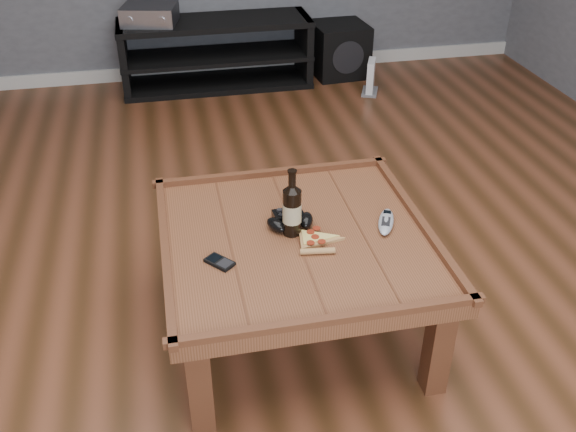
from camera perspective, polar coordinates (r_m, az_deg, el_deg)
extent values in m
plane|color=#412512|center=(2.68, 0.69, -9.78)|extent=(6.00, 6.00, 0.00)
cube|color=silver|center=(5.24, -6.57, 12.91)|extent=(5.00, 0.02, 0.10)
cube|color=#562F18|center=(2.42, 0.76, -2.42)|extent=(1.00, 1.00, 0.06)
cube|color=#462413|center=(2.21, -7.87, -14.70)|extent=(0.08, 0.08, 0.39)
cube|color=#462413|center=(2.37, 13.17, -11.36)|extent=(0.08, 0.08, 0.39)
cube|color=#462413|center=(2.85, -9.42, -2.33)|extent=(0.08, 0.08, 0.39)
cube|color=#462413|center=(2.98, 6.88, -0.42)|extent=(0.08, 0.08, 0.39)
cube|color=#462413|center=(2.80, -1.40, 3.90)|extent=(1.03, 0.03, 0.03)
cube|color=#462413|center=(2.02, 3.79, -9.20)|extent=(1.03, 0.03, 0.03)
cube|color=#462413|center=(2.53, 11.56, -0.28)|extent=(0.03, 1.03, 0.03)
cube|color=#462413|center=(2.35, -10.86, -2.94)|extent=(0.03, 1.03, 0.03)
cube|color=black|center=(4.88, -6.57, 16.73)|extent=(1.40, 0.45, 0.04)
cube|color=black|center=(4.96, -6.39, 13.95)|extent=(1.40, 0.45, 0.03)
cube|color=black|center=(5.03, -6.24, 11.69)|extent=(1.40, 0.45, 0.04)
cube|color=black|center=(4.93, -14.35, 13.32)|extent=(0.05, 0.44, 0.50)
cube|color=black|center=(5.05, 1.42, 14.75)|extent=(0.05, 0.44, 0.50)
cylinder|color=black|center=(2.37, 0.36, 0.32)|extent=(0.07, 0.07, 0.18)
cone|color=black|center=(2.31, 0.37, 2.58)|extent=(0.07, 0.07, 0.03)
cylinder|color=black|center=(2.30, 0.37, 3.28)|extent=(0.03, 0.03, 0.06)
cylinder|color=black|center=(2.28, 0.37, 4.01)|extent=(0.03, 0.03, 0.01)
cylinder|color=#BEB389|center=(2.37, 0.36, 0.32)|extent=(0.07, 0.07, 0.08)
cube|color=black|center=(2.47, 0.01, -0.01)|extent=(0.12, 0.08, 0.04)
ellipsoid|color=black|center=(2.42, -1.06, -0.80)|extent=(0.09, 0.11, 0.05)
ellipsoid|color=black|center=(2.45, 1.64, -0.36)|extent=(0.08, 0.11, 0.05)
cylinder|color=black|center=(2.46, -0.76, 0.49)|extent=(0.02, 0.02, 0.01)
cylinder|color=black|center=(2.45, 0.38, 0.36)|extent=(0.02, 0.02, 0.01)
cylinder|color=yellow|center=(2.48, 0.75, 0.79)|extent=(0.01, 0.01, 0.01)
cylinder|color=red|center=(2.47, 1.07, 0.70)|extent=(0.01, 0.01, 0.01)
cylinder|color=#0C33CC|center=(2.47, 0.59, 0.63)|extent=(0.01, 0.01, 0.01)
cylinder|color=#0C9919|center=(2.46, 0.90, 0.54)|extent=(0.01, 0.01, 0.01)
cylinder|color=tan|center=(2.31, 2.65, -3.13)|extent=(0.13, 0.04, 0.02)
cylinder|color=maroon|center=(2.34, 2.03, -2.39)|extent=(0.03, 0.03, 0.00)
cylinder|color=maroon|center=(2.35, 3.01, -2.28)|extent=(0.03, 0.03, 0.00)
cylinder|color=maroon|center=(2.37, 2.43, -1.85)|extent=(0.03, 0.03, 0.00)
cylinder|color=maroon|center=(2.40, 2.02, -1.42)|extent=(0.03, 0.03, 0.00)
cylinder|color=maroon|center=(2.42, 2.56, -1.09)|extent=(0.03, 0.03, 0.00)
cube|color=black|center=(2.27, -6.10, -4.09)|extent=(0.11, 0.12, 0.01)
cube|color=black|center=(2.28, -6.58, -3.72)|extent=(0.06, 0.06, 0.00)
cube|color=black|center=(2.25, -5.63, -4.19)|extent=(0.06, 0.06, 0.00)
ellipsoid|color=#9EA3AB|center=(2.49, 8.71, -0.50)|extent=(0.13, 0.19, 0.03)
cube|color=black|center=(2.52, 8.82, 0.35)|extent=(0.04, 0.03, 0.00)
cube|color=black|center=(2.47, 8.70, -0.47)|extent=(0.05, 0.07, 0.00)
cube|color=black|center=(4.84, -12.17, 17.13)|extent=(0.43, 0.38, 0.13)
cube|color=#AEB0B8|center=(4.70, -12.55, 16.63)|extent=(0.36, 0.09, 0.13)
cylinder|color=#AEB0B8|center=(4.72, -13.94, 16.52)|extent=(0.05, 0.02, 0.05)
cylinder|color=#AEB0B8|center=(4.67, -11.19, 16.68)|extent=(0.05, 0.02, 0.05)
cube|color=black|center=(5.19, 4.56, 14.55)|extent=(0.43, 0.43, 0.40)
cylinder|color=black|center=(5.01, 5.37, 13.85)|extent=(0.25, 0.03, 0.25)
cube|color=slate|center=(4.90, 7.27, 10.90)|extent=(0.18, 0.23, 0.02)
cube|color=white|center=(4.85, 7.37, 12.27)|extent=(0.11, 0.18, 0.23)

